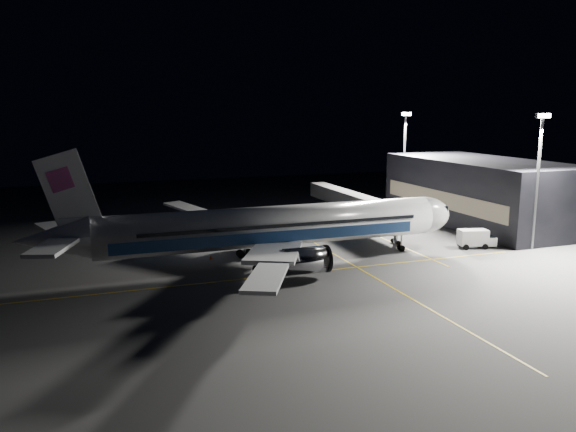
% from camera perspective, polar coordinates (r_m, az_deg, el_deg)
% --- Properties ---
extents(ground, '(200.00, 200.00, 0.00)m').
position_cam_1_polar(ground, '(79.11, -1.47, -4.78)').
color(ground, '#4C4C4F').
rests_on(ground, ground).
extents(guide_line_main, '(0.25, 80.00, 0.01)m').
position_cam_1_polar(guide_line_main, '(82.68, 5.15, -4.13)').
color(guide_line_main, gold).
rests_on(guide_line_main, ground).
extents(guide_line_cross, '(70.00, 0.25, 0.01)m').
position_cam_1_polar(guide_line_cross, '(73.66, 0.01, -5.95)').
color(guide_line_cross, gold).
rests_on(guide_line_cross, ground).
extents(guide_line_side, '(0.25, 40.00, 0.01)m').
position_cam_1_polar(guide_line_side, '(96.64, 9.12, -2.04)').
color(guide_line_side, gold).
rests_on(guide_line_side, ground).
extents(airliner, '(61.48, 54.22, 16.64)m').
position_cam_1_polar(airliner, '(77.57, -2.24, -1.17)').
color(airliner, silver).
rests_on(airliner, ground).
extents(terminal, '(18.12, 40.00, 12.00)m').
position_cam_1_polar(terminal, '(112.13, 19.03, 2.38)').
color(terminal, black).
rests_on(terminal, ground).
extents(jet_bridge, '(3.60, 34.40, 6.30)m').
position_cam_1_polar(jet_bridge, '(102.76, 7.04, 1.37)').
color(jet_bridge, '#B2B2B7').
rests_on(jet_bridge, ground).
extents(floodlight_mast_north, '(2.40, 0.68, 20.70)m').
position_cam_1_polar(floodlight_mast_north, '(122.68, 11.74, 6.41)').
color(floodlight_mast_north, '#59595E').
rests_on(floodlight_mast_north, ground).
extents(floodlight_mast_south, '(2.40, 0.67, 20.70)m').
position_cam_1_polar(floodlight_mast_south, '(92.53, 24.09, 4.36)').
color(floodlight_mast_south, '#59595E').
rests_on(floodlight_mast_south, ground).
extents(service_truck, '(6.05, 3.52, 2.91)m').
position_cam_1_polar(service_truck, '(91.91, 18.57, -2.14)').
color(service_truck, silver).
rests_on(service_truck, ground).
extents(baggage_tug, '(3.05, 2.70, 1.88)m').
position_cam_1_polar(baggage_tug, '(97.40, -9.37, -1.43)').
color(baggage_tug, black).
rests_on(baggage_tug, ground).
extents(safety_cone_a, '(0.42, 0.42, 0.63)m').
position_cam_1_polar(safety_cone_a, '(89.90, -0.03, -2.67)').
color(safety_cone_a, red).
rests_on(safety_cone_a, ground).
extents(safety_cone_b, '(0.46, 0.46, 0.68)m').
position_cam_1_polar(safety_cone_b, '(91.26, -0.81, -2.45)').
color(safety_cone_b, red).
rests_on(safety_cone_b, ground).
extents(safety_cone_c, '(0.45, 0.45, 0.67)m').
position_cam_1_polar(safety_cone_c, '(81.63, -7.82, -4.14)').
color(safety_cone_c, red).
rests_on(safety_cone_c, ground).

